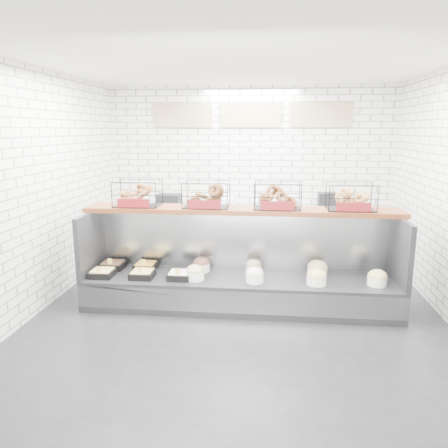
# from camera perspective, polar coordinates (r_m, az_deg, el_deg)

# --- Properties ---
(ground) EXTENTS (5.50, 5.50, 0.00)m
(ground) POSITION_cam_1_polar(r_m,az_deg,el_deg) (5.55, 1.83, -11.75)
(ground) COLOR black
(ground) RESTS_ON ground
(room_shell) EXTENTS (5.02, 5.51, 3.01)m
(room_shell) POSITION_cam_1_polar(r_m,az_deg,el_deg) (5.67, 2.43, 10.23)
(room_shell) COLOR white
(room_shell) RESTS_ON ground
(display_case) EXTENTS (4.00, 0.90, 1.20)m
(display_case) POSITION_cam_1_polar(r_m,az_deg,el_deg) (5.75, 2.03, -7.39)
(display_case) COLOR black
(display_case) RESTS_ON ground
(bagel_shelf) EXTENTS (4.10, 0.50, 0.40)m
(bagel_shelf) POSITION_cam_1_polar(r_m,az_deg,el_deg) (5.66, 2.31, 3.28)
(bagel_shelf) COLOR #4D2210
(bagel_shelf) RESTS_ON display_case
(prep_counter) EXTENTS (4.00, 0.60, 1.20)m
(prep_counter) POSITION_cam_1_polar(r_m,az_deg,el_deg) (7.71, 3.15, -1.17)
(prep_counter) COLOR #93969B
(prep_counter) RESTS_ON ground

